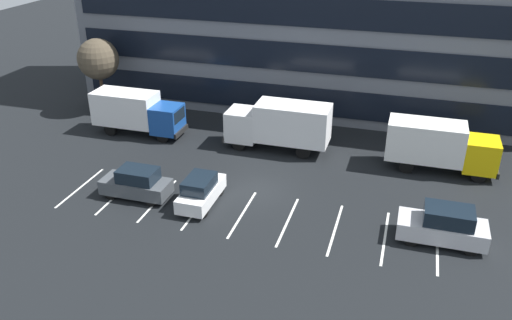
# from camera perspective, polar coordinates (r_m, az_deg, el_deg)

# --- Properties ---
(ground_plane) EXTENTS (120.00, 120.00, 0.00)m
(ground_plane) POSITION_cam_1_polar(r_m,az_deg,el_deg) (34.32, 0.11, -3.27)
(ground_plane) COLOR black
(office_building) EXTENTS (40.93, 11.56, 18.00)m
(office_building) POSITION_cam_1_polar(r_m,az_deg,el_deg) (47.98, 6.60, 16.62)
(office_building) COLOR slate
(office_building) RESTS_ON ground_plane
(lot_markings) EXTENTS (22.54, 5.40, 0.01)m
(lot_markings) POSITION_cam_1_polar(r_m,az_deg,el_deg) (31.83, -1.48, -5.85)
(lot_markings) COLOR silver
(lot_markings) RESTS_ON ground_plane
(box_truck_blue) EXTENTS (7.30, 2.42, 3.39)m
(box_truck_blue) POSITION_cam_1_polar(r_m,az_deg,el_deg) (43.01, -12.79, 5.17)
(box_truck_blue) COLOR #194799
(box_truck_blue) RESTS_ON ground_plane
(box_truck_yellow) EXTENTS (7.44, 2.46, 3.45)m
(box_truck_yellow) POSITION_cam_1_polar(r_m,az_deg,el_deg) (38.09, 19.20, 1.57)
(box_truck_yellow) COLOR yellow
(box_truck_yellow) RESTS_ON ground_plane
(box_truck_white) EXTENTS (7.83, 2.59, 3.63)m
(box_truck_white) POSITION_cam_1_polar(r_m,az_deg,el_deg) (39.17, 2.56, 3.93)
(box_truck_white) COLOR white
(box_truck_white) RESTS_ON ground_plane
(suv_silver) EXTENTS (4.73, 2.01, 2.14)m
(suv_silver) POSITION_cam_1_polar(r_m,az_deg,el_deg) (30.64, 19.62, -6.70)
(suv_silver) COLOR silver
(suv_silver) RESTS_ON ground_plane
(suv_charcoal) EXTENTS (4.36, 1.85, 1.97)m
(suv_charcoal) POSITION_cam_1_polar(r_m,az_deg,el_deg) (33.99, -12.77, -2.47)
(suv_charcoal) COLOR #474C51
(suv_charcoal) RESTS_ON ground_plane
(suv_white) EXTENTS (1.78, 4.19, 1.90)m
(suv_white) POSITION_cam_1_polar(r_m,az_deg,el_deg) (32.58, -5.99, -3.32)
(suv_white) COLOR white
(suv_white) RESTS_ON ground_plane
(bare_tree) EXTENTS (3.49, 3.49, 6.54)m
(bare_tree) POSITION_cam_1_polar(r_m,az_deg,el_deg) (47.51, -16.69, 10.38)
(bare_tree) COLOR #473323
(bare_tree) RESTS_ON ground_plane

